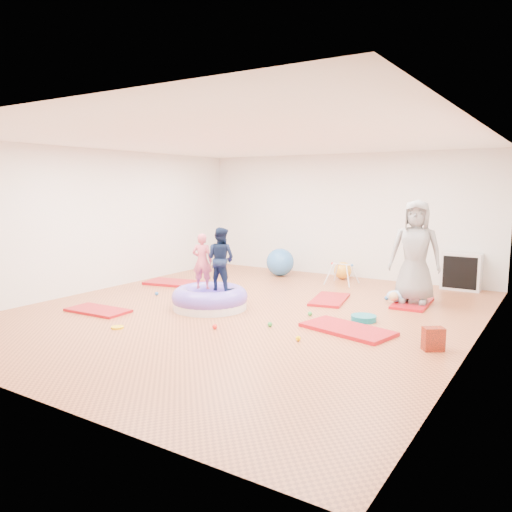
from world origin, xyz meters
The scene contains 19 objects.
room centered at (0.00, 0.00, 1.40)m, with size 7.01×8.01×2.81m.
gym_mat_front_left centered at (-2.08, -1.34, 0.02)m, with size 1.07×0.54×0.04m, color #C6002B.
gym_mat_mid_left centered at (-2.54, 1.15, 0.03)m, with size 1.32×0.66×0.06m, color #C6002B.
gym_mat_center_back centered at (0.84, 1.48, 0.02)m, with size 1.12×0.56×0.05m, color #C6002B.
gym_mat_right centered at (1.86, -0.16, 0.03)m, with size 1.31×0.65×0.05m, color #C6002B.
gym_mat_rear_right centered at (2.19, 2.00, 0.02)m, with size 1.13×0.56×0.05m, color #C6002B.
inflatable_cushion centered at (-0.64, -0.15, 0.16)m, with size 1.30×1.30×0.41m.
child_pink centered at (-0.81, -0.14, 0.85)m, with size 0.35×0.23×0.95m, color #D35263.
child_navy centered at (-0.48, -0.06, 0.91)m, with size 0.52×0.40×1.07m, color #0D1834.
adult_caregiver centered at (2.21, 1.99, 0.94)m, with size 0.88×0.57×1.79m, color gray.
infant centered at (1.95, 1.83, 0.15)m, with size 0.35×0.35×0.20m.
ball_pit_balls centered at (0.10, 0.36, 0.04)m, with size 4.12×3.27×0.07m.
exercise_ball_blue centered at (-1.19, 3.22, 0.32)m, with size 0.64×0.64×0.64m, color #2F6BB7.
exercise_ball_orange centered at (0.21, 3.60, 0.19)m, with size 0.39×0.39×0.39m, color #F4A428.
infant_play_gym centered at (0.46, 2.95, 0.31)m, with size 0.60×0.57×0.46m.
cube_shelf centered at (2.67, 3.79, 0.37)m, with size 0.75×0.37×0.75m.
balance_disc centered at (1.86, 0.49, 0.04)m, with size 0.39×0.39×0.09m, color #0F717E.
backpack centered at (3.10, -0.37, 0.15)m, with size 0.26×0.16×0.30m, color red.
yellow_toy centered at (-1.06, -1.84, 0.01)m, with size 0.19×0.19×0.03m, color #FFCB00.
Camera 1 is at (4.48, -6.75, 2.07)m, focal length 35.00 mm.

